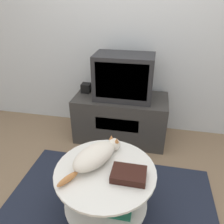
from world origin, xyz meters
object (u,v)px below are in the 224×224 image
object	(u,v)px
dvd_box	(129,174)
cat	(96,155)
tv	(124,77)
speaker	(86,88)

from	to	relation	value
dvd_box	cat	distance (m)	0.28
tv	dvd_box	size ratio (longest dim) A/B	2.67
dvd_box	cat	bearing A→B (deg)	158.61
cat	tv	bearing A→B (deg)	27.91
cat	dvd_box	bearing A→B (deg)	-81.29
tv	dvd_box	distance (m)	1.21
tv	dvd_box	bearing A→B (deg)	-79.20
speaker	cat	distance (m)	1.20
speaker	cat	world-z (taller)	speaker
dvd_box	speaker	bearing A→B (deg)	119.17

